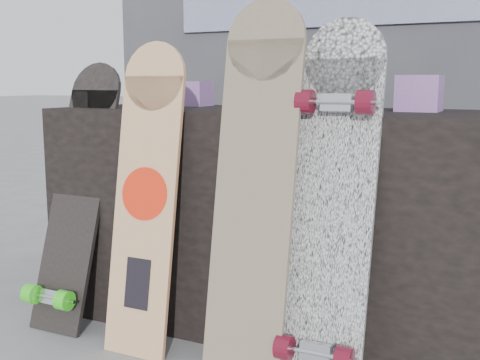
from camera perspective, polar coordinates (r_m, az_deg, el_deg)
The scene contains 9 objects.
vendor_table at distance 2.24m, azimuth 2.77°, elevation -3.57°, with size 1.60×0.60×0.80m, color black.
booth at distance 2.99m, azimuth 9.50°, elevation 13.07°, with size 2.40×0.22×2.20m.
merch_box_purple at distance 2.51m, azimuth -4.96°, elevation 8.16°, with size 0.18×0.12×0.10m, color #6B3E7F.
merch_box_small at distance 2.12m, azimuth 16.64°, elevation 7.88°, with size 0.14×0.14×0.12m, color #6B3E7F.
merch_box_flat at distance 2.28m, azimuth 7.83°, elevation 7.49°, with size 0.22×0.10×0.06m, color #D1B78C.
longboard_geisha at distance 2.01m, azimuth -8.89°, elevation -0.89°, with size 0.23×0.20×1.03m.
longboard_celtic at distance 1.77m, azimuth 1.44°, elevation -0.08°, with size 0.25×0.22×1.15m.
longboard_cascadia at distance 1.76m, azimuth 8.71°, elevation -1.83°, with size 0.25×0.30×1.09m.
skateboard_dark at distance 2.32m, azimuth -15.25°, elevation -0.86°, with size 0.22×0.39×0.98m.
Camera 1 is at (0.86, -1.51, 0.90)m, focal length 45.00 mm.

